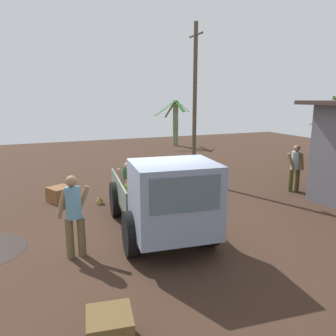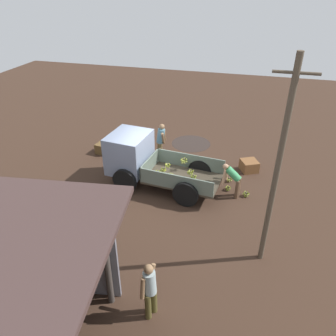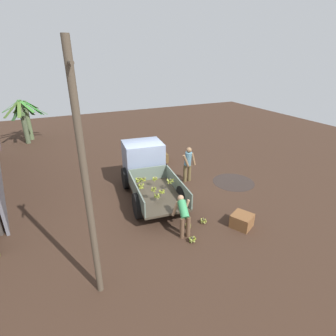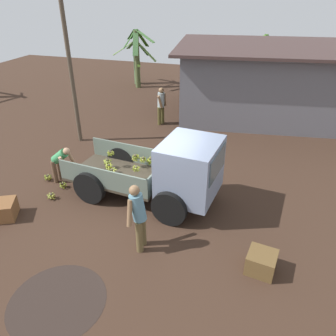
{
  "view_description": "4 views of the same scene",
  "coord_description": "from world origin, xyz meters",
  "views": [
    {
      "loc": [
        6.92,
        -2.55,
        3.26
      ],
      "look_at": [
        -1.21,
        0.8,
        1.33
      ],
      "focal_mm": 35.0,
      "sensor_mm": 36.0,
      "label": 1
    },
    {
      "loc": [
        -3.37,
        10.56,
        7.16
      ],
      "look_at": [
        -0.68,
        0.67,
        1.15
      ],
      "focal_mm": 35.0,
      "sensor_mm": 36.0,
      "label": 2
    },
    {
      "loc": [
        -9.32,
        3.59,
        5.52
      ],
      "look_at": [
        -0.9,
        -0.32,
        1.47
      ],
      "focal_mm": 28.0,
      "sensor_mm": 36.0,
      "label": 3
    },
    {
      "loc": [
        2.73,
        -7.33,
        5.45
      ],
      "look_at": [
        0.38,
        0.26,
        0.99
      ],
      "focal_mm": 35.0,
      "sensor_mm": 36.0,
      "label": 4
    }
  ],
  "objects": [
    {
      "name": "banana_palm_2",
      "position": [
        -4.82,
        11.01,
        1.74
      ],
      "size": [
        2.02,
        1.99,
        3.28
      ],
      "color": "#505E34",
      "rests_on": "ground"
    },
    {
      "name": "person_bystander_near_shed",
      "position": [
        -1.61,
        5.72,
        0.91
      ],
      "size": [
        0.41,
        0.65,
        1.64
      ],
      "rotation": [
        0.0,
        0.0,
        5.92
      ],
      "color": "#4E4721",
      "rests_on": "ground"
    },
    {
      "name": "banana_bunch_on_ground_0",
      "position": [
        -2.84,
        -0.19,
        0.11
      ],
      "size": [
        0.24,
        0.24,
        0.19
      ],
      "color": "#413B2A",
      "rests_on": "ground"
    },
    {
      "name": "mud_patch_0",
      "position": [
        -0.63,
        -3.84,
        0.0
      ],
      "size": [
        1.92,
        1.92,
        0.01
      ],
      "primitive_type": "cylinder",
      "color": "#2D221D",
      "rests_on": "ground"
    },
    {
      "name": "banana_bunch_on_ground_1",
      "position": [
        -3.54,
        0.05,
        0.12
      ],
      "size": [
        0.27,
        0.26,
        0.21
      ],
      "color": "#463F2D",
      "rests_on": "ground"
    },
    {
      "name": "person_worker_loading",
      "position": [
        -3.0,
        0.1,
        0.75
      ],
      "size": [
        0.75,
        0.64,
        1.27
      ],
      "rotation": [
        0.0,
        0.0,
        -0.18
      ],
      "color": "brown",
      "rests_on": "ground"
    },
    {
      "name": "wooden_crate_0",
      "position": [
        -3.53,
        -1.92,
        0.24
      ],
      "size": [
        0.88,
        0.88,
        0.47
      ],
      "primitive_type": "cube",
      "rotation": [
        0.0,
        0.0,
        2.04
      ],
      "color": "brown",
      "rests_on": "ground"
    },
    {
      "name": "utility_pole",
      "position": [
        -4.16,
        3.09,
        3.01
      ],
      "size": [
        0.99,
        0.15,
        5.85
      ],
      "color": "brown",
      "rests_on": "ground"
    },
    {
      "name": "person_foreground_visitor",
      "position": [
        0.35,
        -1.92,
        0.95
      ],
      "size": [
        0.43,
        0.72,
        1.71
      ],
      "rotation": [
        0.0,
        0.0,
        3.18
      ],
      "color": "brown",
      "rests_on": "ground"
    },
    {
      "name": "banana_palm_5",
      "position": [
        2.19,
        14.52,
        1.59
      ],
      "size": [
        2.74,
        2.17,
        2.86
      ],
      "color": "#618248",
      "rests_on": "ground"
    },
    {
      "name": "cargo_truck",
      "position": [
        0.59,
        0.05,
        1.04
      ],
      "size": [
        4.51,
        2.35,
        1.97
      ],
      "rotation": [
        0.0,
        0.0,
        -0.11
      ],
      "color": "#3E3529",
      "rests_on": "ground"
    },
    {
      "name": "banana_palm_0",
      "position": [
        -5.18,
        11.8,
        1.35
      ],
      "size": [
        2.49,
        1.92,
        2.59
      ],
      "color": "#4A6841",
      "rests_on": "ground"
    },
    {
      "name": "banana_bunch_on_ground_2",
      "position": [
        -2.82,
        -0.82,
        0.12
      ],
      "size": [
        0.23,
        0.24,
        0.21
      ],
      "color": "brown",
      "rests_on": "ground"
    },
    {
      "name": "ground",
      "position": [
        0.0,
        0.0,
        0.0
      ],
      "size": [
        36.0,
        36.0,
        0.0
      ],
      "primitive_type": "plane",
      "color": "#3A271C"
    },
    {
      "name": "wooden_crate_1",
      "position": [
        3.13,
        -1.82,
        0.23
      ],
      "size": [
        0.68,
        0.68,
        0.46
      ],
      "primitive_type": "cube",
      "rotation": [
        0.0,
        0.0,
        2.99
      ],
      "color": "brown",
      "rests_on": "ground"
    },
    {
      "name": "warehouse_shed",
      "position": [
        3.81,
        8.62,
        2.29
      ],
      "size": [
        10.48,
        7.29,
        3.14
      ],
      "rotation": [
        0.0,
        0.0,
        0.14
      ],
      "color": "slate",
      "rests_on": "ground"
    }
  ]
}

